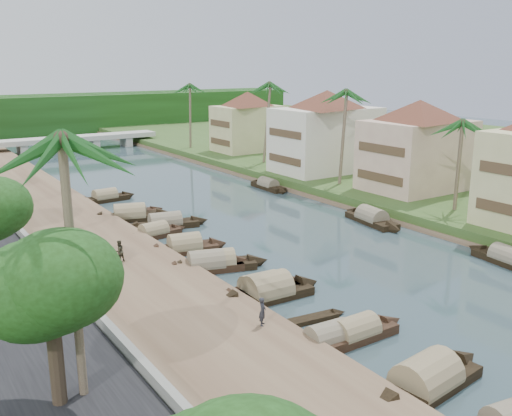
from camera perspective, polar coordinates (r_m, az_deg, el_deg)
ground at (r=42.41m, az=11.80°, el=-6.30°), size 220.00×220.00×0.00m
left_bank at (r=51.26m, az=-17.95°, el=-2.61°), size 10.00×180.00×0.80m
right_bank at (r=68.81m, az=11.21°, el=2.21°), size 16.00×180.00×1.20m
retaining_wall at (r=50.13m, az=-22.63°, el=-2.27°), size 0.40×180.00×1.10m
treeline at (r=131.19m, az=-21.13°, el=8.69°), size 120.00×14.00×8.00m
bridge at (r=104.42m, az=-17.53°, el=6.51°), size 28.00×4.00×2.40m
building_mid at (r=64.57m, az=15.83°, el=6.14°), size 14.11×14.11×9.70m
building_far at (r=73.68m, az=7.03°, el=7.72°), size 15.59×15.59×10.20m
building_distant at (r=90.31m, az=-0.84°, el=8.71°), size 12.62×12.62×9.20m
sampan_1 at (r=28.60m, az=16.62°, el=-16.32°), size 8.91×2.97×2.55m
sampan_2 at (r=32.27m, az=9.90°, el=-12.22°), size 7.23×1.68×1.95m
sampan_3 at (r=31.41m, az=7.24°, el=-12.90°), size 6.83×1.80×1.88m
sampan_4 at (r=37.48m, az=0.46°, el=-8.11°), size 7.54×2.07×2.14m
sampan_5 at (r=36.97m, az=1.20°, el=-8.42°), size 8.27×2.50×2.57m
sampan_6 at (r=41.81m, az=-5.00°, el=-5.73°), size 7.64×3.73×2.23m
sampan_7 at (r=42.02m, az=-4.11°, el=-5.61°), size 8.41×4.18×2.21m
sampan_8 at (r=45.97m, az=-7.14°, el=-3.91°), size 7.54×3.15×2.27m
sampan_9 at (r=52.84m, az=-9.06°, el=-1.56°), size 8.59×3.14×2.14m
sampan_10 at (r=50.16m, az=-10.18°, el=-2.48°), size 6.85×2.30×1.90m
sampan_11 at (r=56.19m, az=-12.50°, el=-0.76°), size 8.79×4.42×2.44m
sampan_12 at (r=57.06m, az=-12.26°, el=-0.54°), size 7.37×2.32×1.79m
sampan_13 at (r=64.39m, az=-14.86°, el=1.00°), size 7.28×2.03×2.00m
sampan_14 at (r=46.79m, az=24.04°, el=-4.77°), size 2.48×8.33×2.02m
sampan_15 at (r=54.87m, az=11.49°, el=-1.08°), size 2.88×8.63×2.26m
sampan_16 at (r=68.39m, az=1.22°, el=2.24°), size 1.71×7.64×1.90m
canoe_1 at (r=34.14m, az=5.33°, el=-11.09°), size 5.19×1.43×0.83m
canoe_2 at (r=56.80m, az=-11.93°, el=-0.90°), size 4.88×2.41×0.72m
palm_1 at (r=55.89m, az=19.91°, el=7.90°), size 3.20×3.20×9.82m
palm_2 at (r=65.09m, az=8.75°, el=11.22°), size 3.20×3.20×11.98m
palm_3 at (r=78.86m, az=0.94°, el=12.12°), size 3.20×3.20×12.30m
palm_4 at (r=22.40m, az=-18.75°, el=6.00°), size 3.20×3.20×12.17m
palm_7 at (r=93.93m, az=-6.71°, el=11.97°), size 3.20×3.20×11.60m
tree_1 at (r=23.37m, az=-19.99°, el=-7.35°), size 4.72×4.72×7.06m
tree_6 at (r=79.70m, az=8.08°, el=8.10°), size 4.58×4.58×7.04m
person_near at (r=31.47m, az=0.65°, el=-10.30°), size 0.68×0.69×1.61m
person_far at (r=42.12m, az=-13.53°, el=-4.22°), size 0.92×0.80×1.61m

